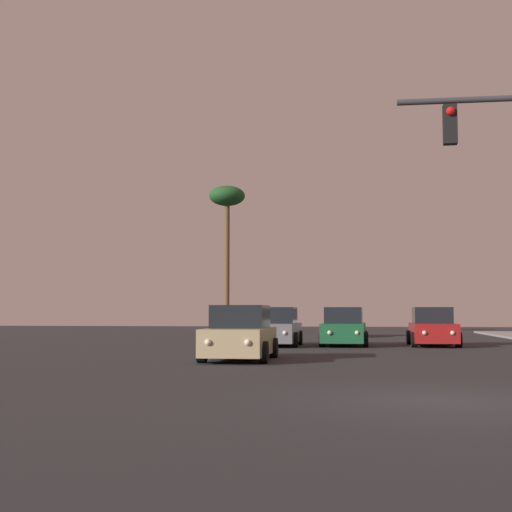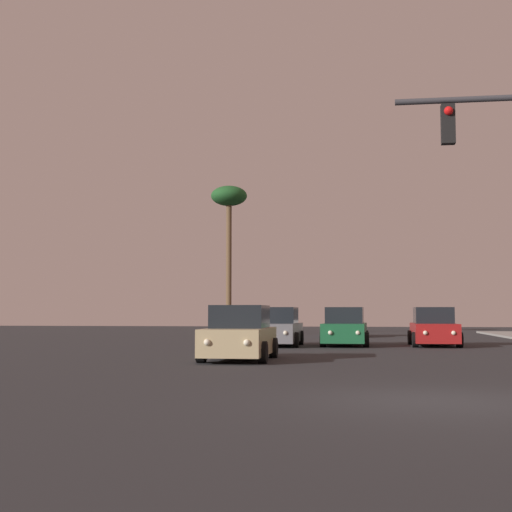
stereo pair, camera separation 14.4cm
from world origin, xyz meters
name	(u,v)px [view 2 (the right image)]	position (x,y,z in m)	size (l,w,h in m)	color
ground_plane	(437,401)	(0.00, 0.00, 0.00)	(120.00, 120.00, 0.00)	#28282B
car_tan	(240,335)	(-4.90, 9.45, 0.76)	(2.04, 4.31, 1.68)	tan
car_white	(346,324)	(-1.97, 30.97, 0.76)	(2.04, 4.32, 1.68)	silver
car_grey	(278,328)	(-4.75, 18.67, 0.76)	(2.04, 4.33, 1.68)	slate
car_green	(345,328)	(-1.86, 19.25, 0.76)	(2.04, 4.34, 1.68)	#195933
car_red	(434,328)	(1.97, 19.60, 0.76)	(2.04, 4.32, 1.68)	maroon
palm_tree_far	(229,205)	(-9.71, 34.00, 8.57)	(2.40, 2.40, 9.85)	brown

